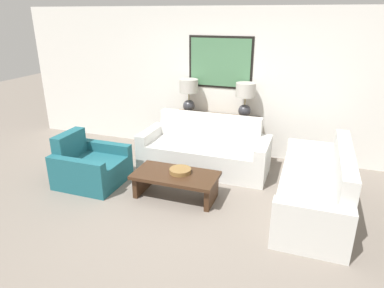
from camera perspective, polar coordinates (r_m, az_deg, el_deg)
The scene contains 10 objects.
ground_plane at distance 4.69m, azimuth -3.89°, elevation -11.72°, with size 20.00×20.00×0.00m, color slate.
back_wall at distance 6.44m, azimuth 4.77°, elevation 10.19°, with size 8.18×0.12×2.65m.
console_table at distance 6.43m, azimuth 3.89°, elevation 1.48°, with size 1.60×0.38×0.77m.
table_lamp_left at distance 6.37m, azimuth -0.54°, elevation 8.67°, with size 0.34×0.34×0.63m.
table_lamp_right at distance 6.10m, azimuth 8.87°, elevation 7.86°, with size 0.34×0.34×0.63m.
couch_by_back_wall at distance 5.88m, azimuth 2.13°, elevation -1.30°, with size 2.16×0.86×0.90m.
couch_by_side at distance 4.95m, azimuth 20.01°, elevation -7.13°, with size 0.86×2.16×0.90m.
coffee_table at distance 4.97m, azimuth -2.75°, elevation -5.97°, with size 1.21×0.62×0.37m.
decorative_bowl at distance 4.94m, azimuth -1.96°, elevation -4.47°, with size 0.31×0.31×0.06m.
armchair_near_back_wall at distance 5.63m, azimuth -16.63°, elevation -3.66°, with size 0.94×0.90×0.79m.
Camera 1 is at (1.61, -3.61, 2.53)m, focal length 32.00 mm.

